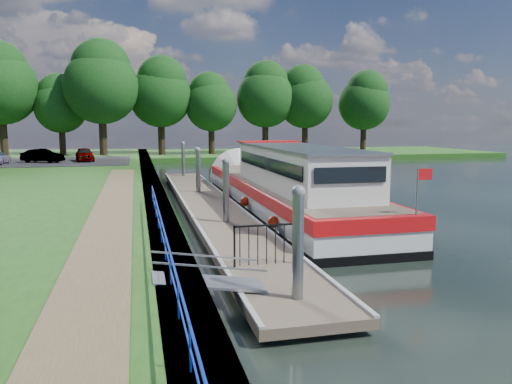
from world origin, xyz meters
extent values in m
plane|color=black|center=(0.00, 0.00, 0.00)|extent=(160.00, 160.00, 0.00)
cube|color=#473D2D|center=(-2.55, 15.00, 0.39)|extent=(1.10, 90.00, 0.78)
cube|color=#1E4C15|center=(12.00, 52.00, 0.30)|extent=(60.00, 18.00, 0.60)
cube|color=brown|center=(-4.40, 8.00, 0.80)|extent=(1.60, 40.00, 0.05)
cube|color=black|center=(-11.00, 38.00, 0.81)|extent=(14.00, 12.00, 0.06)
cube|color=#0C2DBF|center=(-2.75, 3.00, 1.48)|extent=(0.04, 18.00, 0.04)
cube|color=#0C2DBF|center=(-2.75, 3.00, 1.12)|extent=(0.03, 18.00, 0.03)
cylinder|color=#0C2DBF|center=(-2.75, -4.00, 1.14)|extent=(0.04, 0.04, 0.72)
cylinder|color=#0C2DBF|center=(-2.75, -2.00, 1.14)|extent=(0.04, 0.04, 0.72)
cylinder|color=#0C2DBF|center=(-2.75, 0.00, 1.14)|extent=(0.04, 0.04, 0.72)
cylinder|color=#0C2DBF|center=(-2.75, 2.00, 1.14)|extent=(0.04, 0.04, 0.72)
cylinder|color=#0C2DBF|center=(-2.75, 4.00, 1.14)|extent=(0.04, 0.04, 0.72)
cylinder|color=#0C2DBF|center=(-2.75, 6.00, 1.14)|extent=(0.04, 0.04, 0.72)
cylinder|color=#0C2DBF|center=(-2.75, 8.00, 1.14)|extent=(0.04, 0.04, 0.72)
cylinder|color=#0C2DBF|center=(-2.75, 10.00, 1.14)|extent=(0.04, 0.04, 0.72)
cylinder|color=#0C2DBF|center=(-2.75, 12.00, 1.14)|extent=(0.04, 0.04, 0.72)
cube|color=brown|center=(0.00, 13.00, 0.28)|extent=(2.50, 30.00, 0.24)
cube|color=#9EA0A3|center=(0.00, 1.00, 0.05)|extent=(2.30, 5.00, 0.30)
cube|color=#9EA0A3|center=(0.00, 9.00, 0.05)|extent=(2.30, 5.00, 0.30)
cube|color=#9EA0A3|center=(0.00, 17.00, 0.05)|extent=(2.30, 5.00, 0.30)
cube|color=#9EA0A3|center=(0.00, 25.00, 0.05)|extent=(2.30, 5.00, 0.30)
cube|color=#9EA0A3|center=(1.19, 13.00, 0.43)|extent=(0.12, 30.00, 0.06)
cube|color=#9EA0A3|center=(-1.19, 13.00, 0.43)|extent=(0.12, 30.00, 0.06)
cylinder|color=gray|center=(0.00, -0.50, 1.10)|extent=(0.26, 0.26, 3.40)
sphere|color=gray|center=(0.00, -0.50, 2.80)|extent=(0.30, 0.30, 0.30)
cylinder|color=gray|center=(0.00, 8.50, 1.10)|extent=(0.26, 0.26, 3.40)
sphere|color=gray|center=(0.00, 8.50, 2.80)|extent=(0.30, 0.30, 0.30)
cylinder|color=gray|center=(0.00, 17.50, 1.10)|extent=(0.26, 0.26, 3.40)
sphere|color=gray|center=(0.00, 17.50, 2.80)|extent=(0.30, 0.30, 0.30)
cylinder|color=gray|center=(0.00, 26.50, 1.10)|extent=(0.26, 0.26, 3.40)
sphere|color=gray|center=(0.00, 26.50, 2.80)|extent=(0.30, 0.30, 0.30)
cube|color=#A5A8AD|center=(-1.85, 0.50, 0.60)|extent=(2.58, 1.00, 0.43)
cube|color=#A5A8AD|center=(-1.85, 0.02, 1.10)|extent=(2.58, 0.04, 0.41)
cube|color=#A5A8AD|center=(-1.85, 0.98, 1.10)|extent=(2.58, 0.04, 0.41)
cube|color=black|center=(-0.90, 2.20, 0.98)|extent=(0.05, 0.05, 1.15)
cube|color=black|center=(0.90, 2.20, 0.98)|extent=(0.05, 0.05, 1.15)
cube|color=black|center=(0.00, 2.20, 1.52)|extent=(1.85, 0.05, 0.05)
cube|color=black|center=(-0.75, 2.20, 0.98)|extent=(0.02, 0.02, 1.10)
cube|color=black|center=(-0.50, 2.20, 0.98)|extent=(0.02, 0.02, 1.10)
cube|color=black|center=(-0.25, 2.20, 0.98)|extent=(0.02, 0.02, 1.10)
cube|color=black|center=(0.00, 2.20, 0.98)|extent=(0.02, 0.02, 1.10)
cube|color=black|center=(0.25, 2.20, 0.98)|extent=(0.02, 0.02, 1.10)
cube|color=black|center=(0.50, 2.20, 0.98)|extent=(0.02, 0.02, 1.10)
cube|color=black|center=(0.75, 2.20, 0.98)|extent=(0.02, 0.02, 1.10)
cube|color=black|center=(3.60, 12.82, 0.02)|extent=(4.00, 20.00, 0.55)
cube|color=silver|center=(3.60, 12.82, 0.62)|extent=(3.96, 19.90, 0.65)
cube|color=red|center=(3.60, 12.82, 1.18)|extent=(4.04, 20.00, 0.48)
cube|color=brown|center=(3.60, 12.82, 1.42)|extent=(3.68, 19.20, 0.04)
cone|color=silver|center=(3.60, 23.22, 0.55)|extent=(4.00, 1.50, 4.00)
cube|color=silver|center=(3.60, 10.32, 2.30)|extent=(3.00, 11.00, 1.75)
cube|color=gray|center=(3.60, 10.32, 3.22)|extent=(3.10, 11.20, 0.10)
cube|color=black|center=(2.08, 10.32, 2.55)|extent=(0.04, 10.00, 0.55)
cube|color=black|center=(5.12, 10.32, 2.55)|extent=(0.04, 10.00, 0.55)
cube|color=black|center=(3.60, 15.87, 2.55)|extent=(2.60, 0.04, 0.55)
cube|color=black|center=(3.60, 4.77, 2.55)|extent=(2.60, 0.04, 0.55)
cube|color=red|center=(3.60, 15.52, 3.30)|extent=(3.20, 1.60, 0.06)
cylinder|color=gray|center=(5.10, 3.12, 2.15)|extent=(0.05, 0.05, 1.50)
cube|color=red|center=(5.35, 3.12, 2.70)|extent=(0.50, 0.02, 0.35)
sphere|color=red|center=(1.48, 6.82, 0.65)|extent=(0.44, 0.44, 0.44)
sphere|color=red|center=(1.48, 11.82, 0.65)|extent=(0.44, 0.44, 0.44)
sphere|color=red|center=(1.48, 16.82, 0.65)|extent=(0.44, 0.44, 0.44)
imported|color=#594C47|center=(2.40, 5.64, 2.30)|extent=(0.52, 0.69, 1.72)
cylinder|color=#332316|center=(-17.49, 49.36, 2.70)|extent=(0.83, 0.83, 4.21)
sphere|color=#103511|center=(-17.49, 49.36, 8.08)|extent=(7.95, 7.95, 7.95)
cylinder|color=#332316|center=(-11.50, 49.87, 2.15)|extent=(0.70, 0.70, 3.10)
sphere|color=#103511|center=(-11.50, 49.87, 6.11)|extent=(5.85, 5.85, 5.85)
sphere|color=#103511|center=(-11.67, 50.04, 7.57)|extent=(4.65, 4.65, 4.65)
cylinder|color=#332316|center=(-6.89, 47.36, 2.75)|extent=(0.84, 0.84, 4.29)
sphere|color=#103511|center=(-6.89, 47.36, 8.23)|extent=(8.10, 8.10, 8.10)
sphere|color=#103511|center=(-6.84, 47.51, 10.25)|extent=(6.44, 6.44, 6.44)
cylinder|color=#332316|center=(-0.41, 49.36, 2.52)|extent=(0.79, 0.79, 3.83)
sphere|color=#103511|center=(-0.41, 49.36, 7.42)|extent=(7.24, 7.24, 7.24)
sphere|color=#103511|center=(-0.22, 49.13, 9.23)|extent=(5.75, 5.75, 5.75)
cylinder|color=#332316|center=(5.49, 49.09, 2.23)|extent=(0.72, 0.72, 3.26)
sphere|color=#103511|center=(5.49, 49.09, 6.40)|extent=(6.16, 6.16, 6.16)
sphere|color=#103511|center=(5.30, 49.34, 7.93)|extent=(4.89, 4.89, 4.89)
cylinder|color=#332316|center=(12.25, 49.38, 2.49)|extent=(0.78, 0.78, 3.77)
sphere|color=#103511|center=(12.25, 49.38, 7.31)|extent=(7.13, 7.13, 7.13)
sphere|color=#103511|center=(12.38, 49.62, 9.09)|extent=(5.66, 5.66, 5.66)
cylinder|color=#332316|center=(17.42, 49.40, 2.42)|extent=(0.77, 0.77, 3.65)
sphere|color=#103511|center=(17.42, 49.40, 7.09)|extent=(6.89, 6.89, 6.89)
sphere|color=#103511|center=(17.07, 49.41, 8.81)|extent=(5.47, 5.47, 5.47)
cylinder|color=#332316|center=(24.52, 47.52, 2.30)|extent=(0.74, 0.74, 3.41)
sphere|color=#103511|center=(24.52, 47.52, 6.66)|extent=(6.43, 6.43, 6.43)
sphere|color=#103511|center=(24.75, 47.30, 8.26)|extent=(5.11, 5.11, 5.11)
imported|color=#999999|center=(-7.99, 37.38, 1.46)|extent=(2.08, 3.86, 1.25)
imported|color=#999999|center=(-11.43, 36.48, 1.43)|extent=(3.84, 2.60, 1.20)
camera|label=1|loc=(-3.41, -10.69, 4.28)|focal=35.00mm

